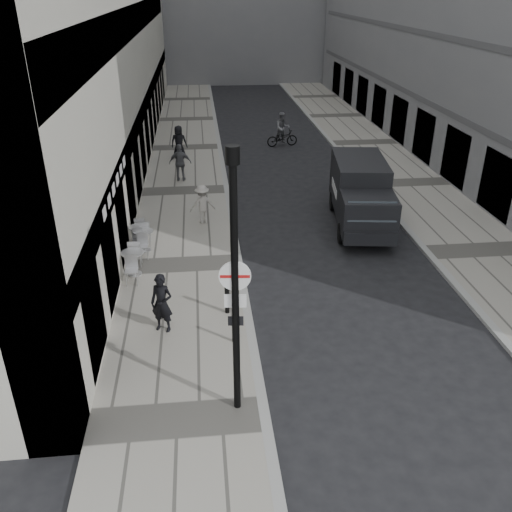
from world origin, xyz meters
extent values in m
cube|color=gray|center=(-2.00, 18.00, 0.06)|extent=(4.00, 60.00, 0.12)
cube|color=gray|center=(9.00, 18.00, 0.06)|extent=(4.00, 60.00, 0.12)
imported|color=black|center=(-2.45, 6.35, 1.00)|extent=(0.75, 0.63, 1.76)
cylinder|color=black|center=(-0.60, 3.00, 2.09)|extent=(0.10, 0.10, 3.93)
cylinder|color=white|center=(-0.60, 3.00, 3.60)|extent=(0.68, 0.11, 0.67)
cube|color=#B21414|center=(-0.60, 2.98, 3.60)|extent=(0.62, 0.08, 0.07)
cube|color=white|center=(-0.60, 3.03, 2.98)|extent=(0.47, 0.08, 0.31)
cylinder|color=black|center=(-0.60, 3.00, 3.11)|extent=(0.16, 0.16, 5.98)
cylinder|color=black|center=(-0.60, 3.00, 6.15)|extent=(0.28, 0.28, 0.35)
cylinder|color=black|center=(-0.50, 5.57, 0.52)|extent=(0.11, 0.11, 0.80)
cylinder|color=black|center=(-0.60, 7.06, 0.63)|extent=(0.14, 0.14, 1.02)
cylinder|color=black|center=(4.08, 11.71, 0.40)|extent=(0.39, 0.83, 0.80)
cylinder|color=black|center=(5.83, 11.47, 0.40)|extent=(0.39, 0.83, 0.80)
cylinder|color=black|center=(4.54, 15.09, 0.40)|extent=(0.39, 0.83, 0.80)
cylinder|color=black|center=(6.30, 14.85, 0.40)|extent=(0.39, 0.83, 0.80)
cube|color=black|center=(5.31, 14.18, 1.56)|extent=(2.48, 3.86, 2.01)
cube|color=black|center=(4.94, 11.49, 1.26)|extent=(2.24, 2.06, 1.41)
cube|color=#1E2328|center=(4.84, 10.74, 1.66)|extent=(1.79, 0.59, 0.74)
imported|color=black|center=(3.85, 25.70, 0.50)|extent=(1.98, 0.96, 1.00)
imported|color=slate|center=(3.85, 25.70, 1.11)|extent=(1.02, 0.85, 1.89)
imported|color=#5A5A5F|center=(-2.18, 19.45, 1.04)|extent=(1.11, 0.53, 1.85)
imported|color=#A39E97|center=(-1.20, 13.99, 0.93)|extent=(1.15, 0.81, 1.62)
imported|color=black|center=(-2.33, 23.39, 1.03)|extent=(0.99, 0.74, 1.83)
cylinder|color=silver|center=(-3.60, 9.77, 0.14)|extent=(0.48, 0.48, 0.03)
cylinder|color=silver|center=(-3.60, 9.77, 0.54)|extent=(0.07, 0.07, 0.81)
cylinder|color=silver|center=(-3.60, 9.77, 0.94)|extent=(0.77, 0.77, 0.03)
cylinder|color=#AFAFB1|center=(-3.60, 12.01, 0.14)|extent=(0.45, 0.45, 0.03)
cylinder|color=#AFAFB1|center=(-3.60, 12.01, 0.51)|extent=(0.06, 0.06, 0.76)
cylinder|color=#AFAFB1|center=(-3.60, 12.01, 0.89)|extent=(0.72, 0.72, 0.03)
cylinder|color=silver|center=(-3.39, 11.61, 0.14)|extent=(0.45, 0.45, 0.03)
cylinder|color=silver|center=(-3.39, 11.61, 0.51)|extent=(0.06, 0.06, 0.76)
cylinder|color=silver|center=(-3.39, 11.61, 0.89)|extent=(0.72, 0.72, 0.03)
camera|label=1|loc=(-1.19, -6.73, 8.99)|focal=38.00mm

